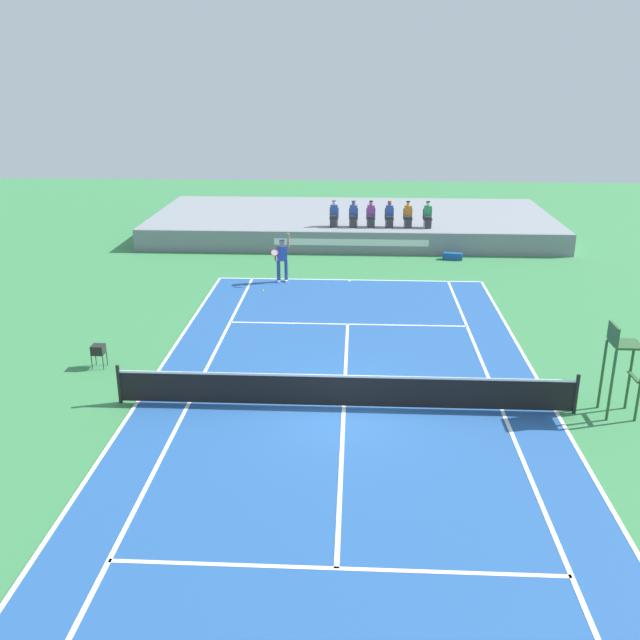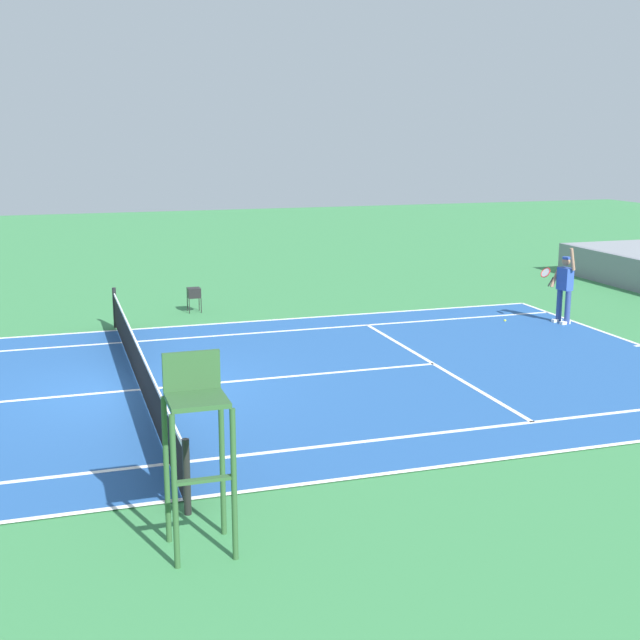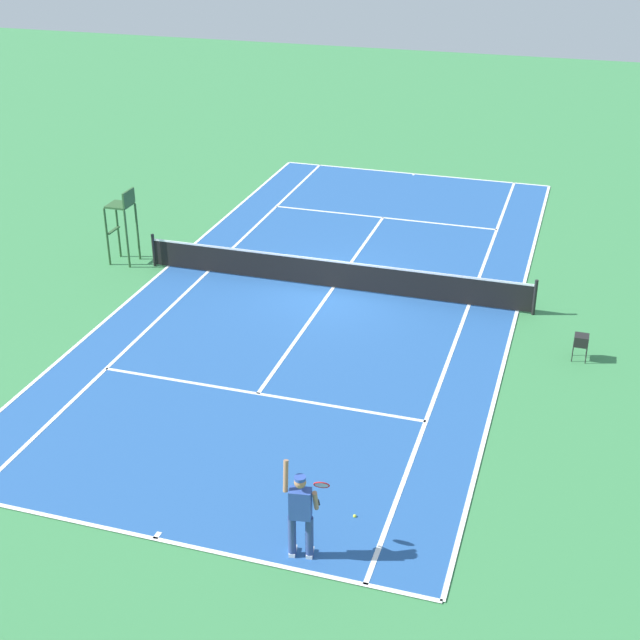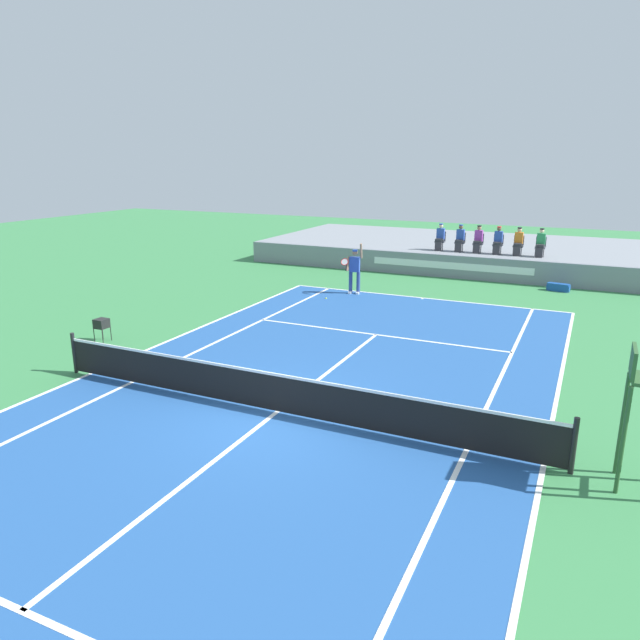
{
  "view_description": "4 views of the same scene",
  "coord_description": "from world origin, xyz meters",
  "px_view_note": "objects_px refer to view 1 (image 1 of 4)",
  "views": [
    {
      "loc": [
        0.25,
        -16.81,
        8.39
      ],
      "look_at": [
        -0.84,
        4.03,
        1.0
      ],
      "focal_mm": 39.94,
      "sensor_mm": 36.0,
      "label": 1
    },
    {
      "loc": [
        16.69,
        -1.56,
        5.03
      ],
      "look_at": [
        -0.84,
        4.03,
        1.0
      ],
      "focal_mm": 48.12,
      "sensor_mm": 36.0,
      "label": 2
    },
    {
      "loc": [
        -6.91,
        23.63,
        11.34
      ],
      "look_at": [
        -0.84,
        4.03,
        1.0
      ],
      "focal_mm": 50.35,
      "sensor_mm": 36.0,
      "label": 3
    },
    {
      "loc": [
        5.84,
        -10.24,
        5.39
      ],
      "look_at": [
        -0.84,
        4.03,
        1.0
      ],
      "focal_mm": 32.84,
      "sensor_mm": 36.0,
      "label": 4
    }
  ],
  "objects_px": {
    "equipment_bag": "(453,256)",
    "spectator_seated_5": "(428,215)",
    "spectator_seated_0": "(334,214)",
    "spectator_seated_1": "(353,214)",
    "spectator_seated_2": "(371,214)",
    "spectator_seated_4": "(408,215)",
    "umpire_chair": "(621,358)",
    "tennis_ball": "(263,291)",
    "tennis_player": "(282,259)",
    "ball_hopper": "(98,349)",
    "spectator_seated_3": "(389,215)"
  },
  "relations": [
    {
      "from": "tennis_player",
      "to": "tennis_ball",
      "type": "bearing_deg",
      "value": -115.59
    },
    {
      "from": "tennis_player",
      "to": "umpire_chair",
      "type": "xyz_separation_m",
      "value": [
        9.72,
        -11.5,
        0.56
      ]
    },
    {
      "from": "spectator_seated_0",
      "to": "equipment_bag",
      "type": "distance_m",
      "value": 6.19
    },
    {
      "from": "ball_hopper",
      "to": "spectator_seated_0",
      "type": "bearing_deg",
      "value": 67.32
    },
    {
      "from": "umpire_chair",
      "to": "spectator_seated_1",
      "type": "bearing_deg",
      "value": 111.08
    },
    {
      "from": "spectator_seated_2",
      "to": "tennis_ball",
      "type": "xyz_separation_m",
      "value": [
        -4.38,
        -7.6,
        -1.63
      ]
    },
    {
      "from": "spectator_seated_1",
      "to": "tennis_player",
      "type": "distance_m",
      "value": 6.91
    },
    {
      "from": "tennis_ball",
      "to": "equipment_bag",
      "type": "distance_m",
      "value": 9.84
    },
    {
      "from": "spectator_seated_4",
      "to": "umpire_chair",
      "type": "xyz_separation_m",
      "value": [
        4.18,
        -17.74,
        -0.11
      ]
    },
    {
      "from": "spectator_seated_5",
      "to": "umpire_chair",
      "type": "bearing_deg",
      "value": -79.71
    },
    {
      "from": "spectator_seated_4",
      "to": "tennis_player",
      "type": "bearing_deg",
      "value": -131.58
    },
    {
      "from": "equipment_bag",
      "to": "ball_hopper",
      "type": "distance_m",
      "value": 17.95
    },
    {
      "from": "umpire_chair",
      "to": "equipment_bag",
      "type": "distance_m",
      "value": 15.82
    },
    {
      "from": "spectator_seated_5",
      "to": "tennis_ball",
      "type": "relative_size",
      "value": 18.6
    },
    {
      "from": "spectator_seated_0",
      "to": "equipment_bag",
      "type": "height_order",
      "value": "spectator_seated_0"
    },
    {
      "from": "spectator_seated_1",
      "to": "ball_hopper",
      "type": "distance_m",
      "value": 17.15
    },
    {
      "from": "spectator_seated_5",
      "to": "tennis_ball",
      "type": "bearing_deg",
      "value": -133.25
    },
    {
      "from": "spectator_seated_5",
      "to": "tennis_ball",
      "type": "height_order",
      "value": "spectator_seated_5"
    },
    {
      "from": "spectator_seated_4",
      "to": "spectator_seated_5",
      "type": "xyz_separation_m",
      "value": [
        0.96,
        0.0,
        0.0
      ]
    },
    {
      "from": "spectator_seated_1",
      "to": "tennis_ball",
      "type": "relative_size",
      "value": 18.6
    },
    {
      "from": "ball_hopper",
      "to": "tennis_player",
      "type": "bearing_deg",
      "value": 63.79
    },
    {
      "from": "spectator_seated_3",
      "to": "umpire_chair",
      "type": "bearing_deg",
      "value": -74.01
    },
    {
      "from": "spectator_seated_0",
      "to": "spectator_seated_4",
      "type": "relative_size",
      "value": 1.0
    },
    {
      "from": "spectator_seated_0",
      "to": "umpire_chair",
      "type": "bearing_deg",
      "value": -66.28
    },
    {
      "from": "tennis_ball",
      "to": "umpire_chair",
      "type": "relative_size",
      "value": 0.03
    },
    {
      "from": "equipment_bag",
      "to": "ball_hopper",
      "type": "bearing_deg",
      "value": -132.22
    },
    {
      "from": "spectator_seated_0",
      "to": "tennis_player",
      "type": "height_order",
      "value": "spectator_seated_0"
    },
    {
      "from": "spectator_seated_4",
      "to": "tennis_ball",
      "type": "relative_size",
      "value": 18.6
    },
    {
      "from": "spectator_seated_4",
      "to": "umpire_chair",
      "type": "distance_m",
      "value": 18.23
    },
    {
      "from": "spectator_seated_2",
      "to": "umpire_chair",
      "type": "distance_m",
      "value": 18.73
    },
    {
      "from": "spectator_seated_0",
      "to": "spectator_seated_1",
      "type": "height_order",
      "value": "same"
    },
    {
      "from": "spectator_seated_3",
      "to": "equipment_bag",
      "type": "bearing_deg",
      "value": -36.51
    },
    {
      "from": "tennis_player",
      "to": "equipment_bag",
      "type": "xyz_separation_m",
      "value": [
        7.53,
        4.1,
        -0.83
      ]
    },
    {
      "from": "spectator_seated_1",
      "to": "tennis_player",
      "type": "xyz_separation_m",
      "value": [
        -2.88,
        -6.25,
        -0.67
      ]
    },
    {
      "from": "spectator_seated_5",
      "to": "ball_hopper",
      "type": "height_order",
      "value": "spectator_seated_5"
    },
    {
      "from": "tennis_player",
      "to": "equipment_bag",
      "type": "relative_size",
      "value": 2.21
    },
    {
      "from": "equipment_bag",
      "to": "spectator_seated_2",
      "type": "bearing_deg",
      "value": 150.57
    },
    {
      "from": "spectator_seated_1",
      "to": "tennis_player",
      "type": "height_order",
      "value": "spectator_seated_1"
    },
    {
      "from": "equipment_bag",
      "to": "spectator_seated_5",
      "type": "bearing_deg",
      "value": 115.74
    },
    {
      "from": "spectator_seated_1",
      "to": "spectator_seated_2",
      "type": "distance_m",
      "value": 0.85
    },
    {
      "from": "tennis_ball",
      "to": "umpire_chair",
      "type": "distance_m",
      "value": 14.59
    },
    {
      "from": "tennis_player",
      "to": "umpire_chair",
      "type": "relative_size",
      "value": 0.85
    },
    {
      "from": "spectator_seated_2",
      "to": "equipment_bag",
      "type": "xyz_separation_m",
      "value": [
        3.8,
        -2.14,
        -1.51
      ]
    },
    {
      "from": "spectator_seated_0",
      "to": "spectator_seated_3",
      "type": "relative_size",
      "value": 1.0
    },
    {
      "from": "spectator_seated_0",
      "to": "tennis_player",
      "type": "bearing_deg",
      "value": -107.15
    },
    {
      "from": "spectator_seated_5",
      "to": "umpire_chair",
      "type": "height_order",
      "value": "umpire_chair"
    },
    {
      "from": "spectator_seated_1",
      "to": "spectator_seated_4",
      "type": "height_order",
      "value": "same"
    },
    {
      "from": "spectator_seated_3",
      "to": "ball_hopper",
      "type": "height_order",
      "value": "spectator_seated_3"
    },
    {
      "from": "spectator_seated_3",
      "to": "tennis_player",
      "type": "bearing_deg",
      "value": -126.6
    },
    {
      "from": "spectator_seated_2",
      "to": "spectator_seated_0",
      "type": "bearing_deg",
      "value": 180.0
    }
  ]
}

